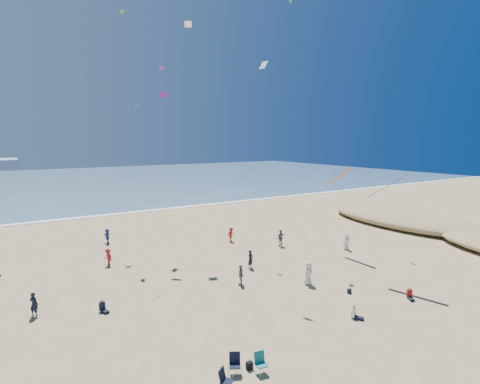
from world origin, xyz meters
TOP-DOWN VIEW (x-y plane):
  - ocean at (0.00, 95.00)m, footprint 220.00×100.00m
  - surf_line at (0.00, 45.00)m, footprint 220.00×1.20m
  - standing_flyers at (5.89, 10.89)m, footprint 28.34×36.00m
  - seated_group at (1.65, 7.31)m, footprint 25.71×32.73m
  - chair_cluster at (-1.42, 2.48)m, footprint 2.77×1.63m
  - black_backpack at (-0.67, 2.93)m, footprint 0.30×0.22m
  - navy_bag at (10.43, 6.56)m, footprint 0.28×0.18m
  - kites_aloft at (9.57, 13.03)m, footprint 43.39×39.87m

SIDE VIEW (x-z plane):
  - ocean at x=0.00m, z-range 0.00..0.06m
  - surf_line at x=0.00m, z-range 0.00..0.08m
  - navy_bag at x=10.43m, z-range 0.00..0.34m
  - black_backpack at x=-0.67m, z-range 0.00..0.38m
  - seated_group at x=1.65m, z-range 0.00..0.84m
  - chair_cluster at x=-1.42m, z-range 0.00..1.00m
  - standing_flyers at x=5.89m, z-range -0.07..1.72m
  - kites_aloft at x=9.57m, z-range 1.96..25.82m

